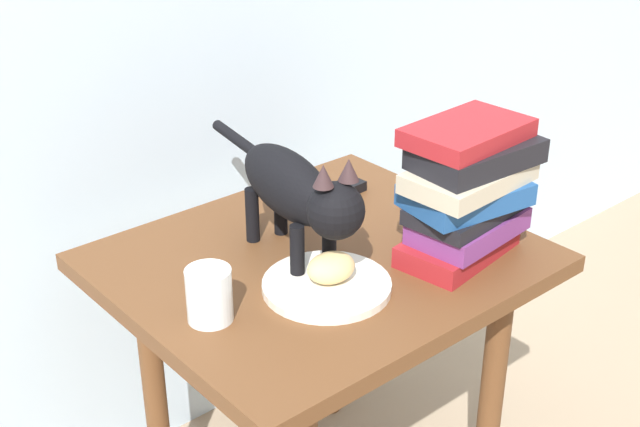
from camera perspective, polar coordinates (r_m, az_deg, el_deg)
side_table at (r=1.52m, az=0.00°, el=-5.78°), size 0.69×0.60×0.59m
plate at (r=1.38m, az=0.45°, el=-4.81°), size 0.21×0.21×0.01m
bread_roll at (r=1.36m, az=0.74°, el=-3.62°), size 0.09×0.08×0.05m
cat at (r=1.40m, az=-1.59°, el=1.55°), size 0.14×0.47×0.23m
book_stack at (r=1.44m, az=9.75°, el=1.40°), size 0.24×0.16×0.24m
candle_jar at (r=1.30m, az=-7.34°, el=-5.55°), size 0.07×0.07×0.08m
tv_remote at (r=1.67m, az=0.81°, el=1.32°), size 0.15×0.05×0.02m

